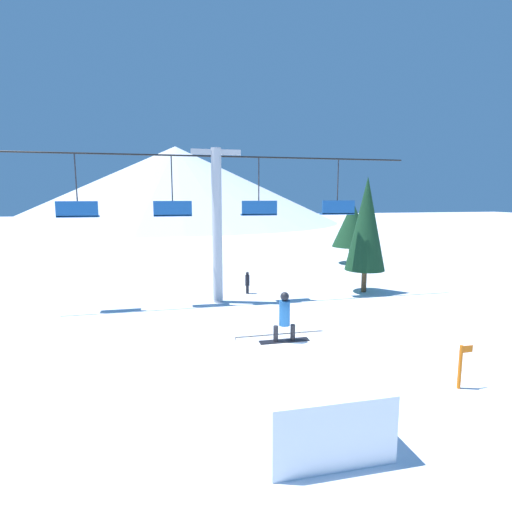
{
  "coord_description": "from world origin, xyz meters",
  "views": [
    {
      "loc": [
        -2.65,
        -8.2,
        5.31
      ],
      "look_at": [
        0.44,
        5.29,
        3.24
      ],
      "focal_mm": 28.0,
      "sensor_mm": 36.0,
      "label": 1
    }
  ],
  "objects_px": {
    "distant_skier": "(247,282)",
    "snow_ramp": "(303,390)",
    "snowboarder": "(284,317)",
    "pine_tree_near": "(366,224)",
    "trail_marker": "(461,365)"
  },
  "relations": [
    {
      "from": "distant_skier",
      "to": "snow_ramp",
      "type": "bearing_deg",
      "value": -95.65
    },
    {
      "from": "snowboarder",
      "to": "pine_tree_near",
      "type": "height_order",
      "value": "pine_tree_near"
    },
    {
      "from": "snow_ramp",
      "to": "distant_skier",
      "type": "distance_m",
      "value": 12.61
    },
    {
      "from": "pine_tree_near",
      "to": "distant_skier",
      "type": "height_order",
      "value": "pine_tree_near"
    },
    {
      "from": "snow_ramp",
      "to": "trail_marker",
      "type": "relative_size",
      "value": 3.19
    },
    {
      "from": "snow_ramp",
      "to": "pine_tree_near",
      "type": "height_order",
      "value": "pine_tree_near"
    },
    {
      "from": "snow_ramp",
      "to": "snowboarder",
      "type": "height_order",
      "value": "snowboarder"
    },
    {
      "from": "snowboarder",
      "to": "trail_marker",
      "type": "relative_size",
      "value": 1.09
    },
    {
      "from": "snowboarder",
      "to": "snow_ramp",
      "type": "bearing_deg",
      "value": -87.97
    },
    {
      "from": "distant_skier",
      "to": "trail_marker",
      "type": "bearing_deg",
      "value": -73.63
    },
    {
      "from": "pine_tree_near",
      "to": "distant_skier",
      "type": "distance_m",
      "value": 7.26
    },
    {
      "from": "snow_ramp",
      "to": "snowboarder",
      "type": "bearing_deg",
      "value": 92.03
    },
    {
      "from": "pine_tree_near",
      "to": "trail_marker",
      "type": "bearing_deg",
      "value": -104.74
    },
    {
      "from": "trail_marker",
      "to": "distant_skier",
      "type": "xyz_separation_m",
      "value": [
        -3.55,
        12.09,
        -0.01
      ]
    },
    {
      "from": "snowboarder",
      "to": "pine_tree_near",
      "type": "bearing_deg",
      "value": 52.56
    }
  ]
}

